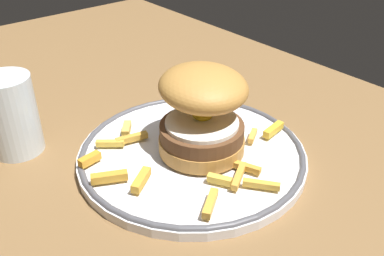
{
  "coord_description": "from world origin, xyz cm",
  "views": [
    {
      "loc": [
        40.23,
        -25.56,
        32.39
      ],
      "look_at": [
        5.55,
        3.44,
        4.6
      ],
      "focal_mm": 40.29,
      "sensor_mm": 36.0,
      "label": 1
    }
  ],
  "objects": [
    {
      "name": "burger",
      "position": [
        5.87,
        4.88,
        6.83
      ],
      "size": [
        13.42,
        13.21,
        10.57
      ],
      "color": "#B17A37",
      "rests_on": "dinner_plate"
    },
    {
      "name": "ground_plane",
      "position": [
        0.0,
        0.0,
        -2.0
      ],
      "size": [
        128.15,
        83.02,
        4.0
      ],
      "primitive_type": "cube",
      "color": "brown"
    },
    {
      "name": "water_glass",
      "position": [
        -10.75,
        -12.79,
        4.54
      ],
      "size": [
        6.54,
        6.54,
        10.48
      ],
      "color": "silver",
      "rests_on": "ground_plane"
    },
    {
      "name": "dinner_plate",
      "position": [
        5.55,
        3.44,
        0.84
      ],
      "size": [
        28.94,
        28.94,
        1.6
      ],
      "color": "silver",
      "rests_on": "ground_plane"
    },
    {
      "name": "fries_pile",
      "position": [
        6.73,
        0.73,
        2.03
      ],
      "size": [
        22.8,
        26.19,
        0.98
      ],
      "color": "gold",
      "rests_on": "dinner_plate"
    }
  ]
}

